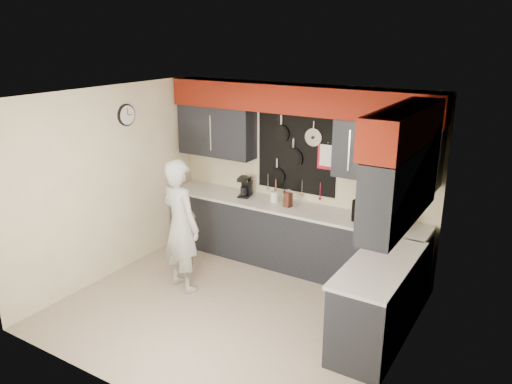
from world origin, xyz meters
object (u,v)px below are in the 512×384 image
Objects in this scene: utensil_crock at (275,197)px; person at (181,226)px; microwave at (377,213)px; coffee_maker at (245,186)px; knife_block at (288,200)px.

utensil_crock is 1.49m from person.
microwave is 1.54m from utensil_crock.
person is at bearing -114.56° from utensil_crock.
utensil_crock is 0.50m from coffee_maker.
knife_block is 1.55m from person.
microwave is at bearing -2.88° from utensil_crock.
microwave is 2.63× the size of knife_block.
knife_block is at bearing -21.53° from coffee_maker.
microwave is at bearing -17.21° from coffee_maker.
knife_block is 0.68× the size of coffee_maker.
person is at bearing -112.57° from knife_block.
person is (-0.62, -1.36, -0.12)m from utensil_crock.
utensil_crock is (-0.27, 0.09, -0.03)m from knife_block.
person is at bearing -135.87° from microwave.
coffee_maker reaches higher than knife_block.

